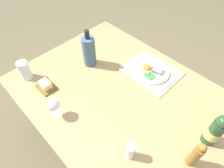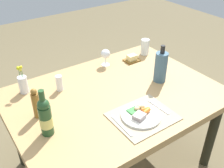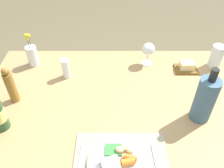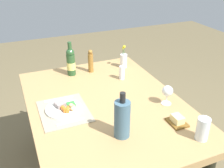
{
  "view_description": "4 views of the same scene",
  "coord_description": "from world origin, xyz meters",
  "px_view_note": "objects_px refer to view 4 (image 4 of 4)",
  "views": [
    {
      "loc": [
        -0.48,
        0.57,
        1.72
      ],
      "look_at": [
        0.05,
        0.05,
        0.83
      ],
      "focal_mm": 30.01,
      "sensor_mm": 36.0,
      "label": 1
    },
    {
      "loc": [
        -0.87,
        -1.23,
        1.78
      ],
      "look_at": [
        0.03,
        0.08,
        0.75
      ],
      "focal_mm": 41.82,
      "sensor_mm": 36.0,
      "label": 2
    },
    {
      "loc": [
        -0.04,
        -0.79,
        1.58
      ],
      "look_at": [
        -0.04,
        0.08,
        0.82
      ],
      "focal_mm": 37.55,
      "sensor_mm": 36.0,
      "label": 3
    },
    {
      "loc": [
        1.48,
        -0.57,
        1.71
      ],
      "look_at": [
        -0.04,
        0.07,
        0.84
      ],
      "focal_mm": 41.59,
      "sensor_mm": 36.0,
      "label": 4
    }
  ],
  "objects_px": {
    "pepper_mill": "(91,61)",
    "salt_shaker": "(122,73)",
    "knife": "(70,122)",
    "wine_glass": "(167,91)",
    "dinner_plate": "(64,108)",
    "cooler_bottle": "(122,119)",
    "flower_vase": "(124,60)",
    "fork": "(59,99)",
    "water_tumbler": "(202,130)",
    "wine_bottle": "(71,62)",
    "butter_dish": "(177,120)",
    "dining_table": "(106,111)"
  },
  "relations": [
    {
      "from": "knife",
      "to": "cooler_bottle",
      "type": "xyz_separation_m",
      "value": [
        0.24,
        0.25,
        0.11
      ]
    },
    {
      "from": "fork",
      "to": "wine_glass",
      "type": "xyz_separation_m",
      "value": [
        0.34,
        0.7,
        0.09
      ]
    },
    {
      "from": "dining_table",
      "to": "flower_vase",
      "type": "bearing_deg",
      "value": 143.59
    },
    {
      "from": "pepper_mill",
      "to": "butter_dish",
      "type": "height_order",
      "value": "pepper_mill"
    },
    {
      "from": "wine_glass",
      "to": "cooler_bottle",
      "type": "xyz_separation_m",
      "value": [
        0.2,
        -0.44,
        0.02
      ]
    },
    {
      "from": "knife",
      "to": "salt_shaker",
      "type": "xyz_separation_m",
      "value": [
        -0.44,
        0.56,
        0.05
      ]
    },
    {
      "from": "knife",
      "to": "cooler_bottle",
      "type": "bearing_deg",
      "value": 43.35
    },
    {
      "from": "dinner_plate",
      "to": "fork",
      "type": "bearing_deg",
      "value": -177.64
    },
    {
      "from": "knife",
      "to": "pepper_mill",
      "type": "bearing_deg",
      "value": 148.8
    },
    {
      "from": "pepper_mill",
      "to": "water_tumbler",
      "type": "distance_m",
      "value": 1.16
    },
    {
      "from": "fork",
      "to": "water_tumbler",
      "type": "bearing_deg",
      "value": 43.83
    },
    {
      "from": "dining_table",
      "to": "cooler_bottle",
      "type": "distance_m",
      "value": 0.43
    },
    {
      "from": "fork",
      "to": "pepper_mill",
      "type": "height_order",
      "value": "pepper_mill"
    },
    {
      "from": "dinner_plate",
      "to": "flower_vase",
      "type": "distance_m",
      "value": 0.85
    },
    {
      "from": "cooler_bottle",
      "to": "flower_vase",
      "type": "relative_size",
      "value": 1.36
    },
    {
      "from": "wine_bottle",
      "to": "butter_dish",
      "type": "bearing_deg",
      "value": 24.3
    },
    {
      "from": "wine_glass",
      "to": "water_tumbler",
      "type": "distance_m",
      "value": 0.41
    },
    {
      "from": "dinner_plate",
      "to": "pepper_mill",
      "type": "distance_m",
      "value": 0.65
    },
    {
      "from": "fork",
      "to": "cooler_bottle",
      "type": "xyz_separation_m",
      "value": [
        0.55,
        0.26,
        0.11
      ]
    },
    {
      "from": "salt_shaker",
      "to": "pepper_mill",
      "type": "bearing_deg",
      "value": -140.95
    },
    {
      "from": "pepper_mill",
      "to": "salt_shaker",
      "type": "height_order",
      "value": "pepper_mill"
    },
    {
      "from": "dining_table",
      "to": "flower_vase",
      "type": "distance_m",
      "value": 0.66
    },
    {
      "from": "dinner_plate",
      "to": "wine_glass",
      "type": "xyz_separation_m",
      "value": [
        0.19,
        0.69,
        0.08
      ]
    },
    {
      "from": "cooler_bottle",
      "to": "flower_vase",
      "type": "xyz_separation_m",
      "value": [
        -0.9,
        0.43,
        -0.05
      ]
    },
    {
      "from": "fork",
      "to": "wine_bottle",
      "type": "xyz_separation_m",
      "value": [
        -0.38,
        0.2,
        0.11
      ]
    },
    {
      "from": "pepper_mill",
      "to": "cooler_bottle",
      "type": "relative_size",
      "value": 0.71
    },
    {
      "from": "pepper_mill",
      "to": "flower_vase",
      "type": "xyz_separation_m",
      "value": [
        0.02,
        0.31,
        -0.03
      ]
    },
    {
      "from": "knife",
      "to": "wine_bottle",
      "type": "xyz_separation_m",
      "value": [
        -0.69,
        0.19,
        0.11
      ]
    },
    {
      "from": "dining_table",
      "to": "wine_bottle",
      "type": "relative_size",
      "value": 4.91
    },
    {
      "from": "knife",
      "to": "salt_shaker",
      "type": "bearing_deg",
      "value": 125.29
    },
    {
      "from": "water_tumbler",
      "to": "flower_vase",
      "type": "bearing_deg",
      "value": 179.19
    },
    {
      "from": "pepper_mill",
      "to": "butter_dish",
      "type": "relative_size",
      "value": 1.6
    },
    {
      "from": "dining_table",
      "to": "butter_dish",
      "type": "height_order",
      "value": "butter_dish"
    },
    {
      "from": "wine_glass",
      "to": "water_tumbler",
      "type": "bearing_deg",
      "value": -3.83
    },
    {
      "from": "knife",
      "to": "water_tumbler",
      "type": "xyz_separation_m",
      "value": [
        0.44,
        0.66,
        0.05
      ]
    },
    {
      "from": "dining_table",
      "to": "flower_vase",
      "type": "relative_size",
      "value": 6.85
    },
    {
      "from": "salt_shaker",
      "to": "butter_dish",
      "type": "xyz_separation_m",
      "value": [
        0.71,
        0.06,
        -0.04
      ]
    },
    {
      "from": "fork",
      "to": "pepper_mill",
      "type": "xyz_separation_m",
      "value": [
        -0.38,
        0.37,
        0.09
      ]
    },
    {
      "from": "dining_table",
      "to": "wine_bottle",
      "type": "bearing_deg",
      "value": -169.15
    },
    {
      "from": "fork",
      "to": "knife",
      "type": "xyz_separation_m",
      "value": [
        0.31,
        0.01,
        0.0
      ]
    },
    {
      "from": "knife",
      "to": "water_tumbler",
      "type": "distance_m",
      "value": 0.8
    },
    {
      "from": "dinner_plate",
      "to": "wine_bottle",
      "type": "xyz_separation_m",
      "value": [
        -0.53,
        0.19,
        0.1
      ]
    },
    {
      "from": "water_tumbler",
      "to": "butter_dish",
      "type": "bearing_deg",
      "value": -167.13
    },
    {
      "from": "wine_glass",
      "to": "butter_dish",
      "type": "bearing_deg",
      "value": -16.66
    },
    {
      "from": "salt_shaker",
      "to": "butter_dish",
      "type": "relative_size",
      "value": 0.9
    },
    {
      "from": "dining_table",
      "to": "wine_glass",
      "type": "distance_m",
      "value": 0.47
    },
    {
      "from": "knife",
      "to": "wine_glass",
      "type": "xyz_separation_m",
      "value": [
        0.04,
        0.69,
        0.09
      ]
    },
    {
      "from": "salt_shaker",
      "to": "wine_bottle",
      "type": "height_order",
      "value": "wine_bottle"
    },
    {
      "from": "knife",
      "to": "flower_vase",
      "type": "xyz_separation_m",
      "value": [
        -0.66,
        0.68,
        0.06
      ]
    },
    {
      "from": "dinner_plate",
      "to": "butter_dish",
      "type": "bearing_deg",
      "value": 56.06
    }
  ]
}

